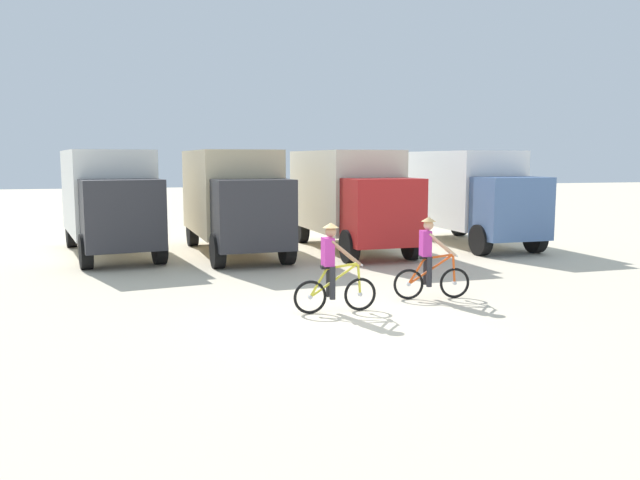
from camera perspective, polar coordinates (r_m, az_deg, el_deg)
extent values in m
plane|color=beige|center=(12.27, 2.90, -7.28)|extent=(120.00, 120.00, 0.00)
cube|color=white|center=(22.31, -18.48, 4.10)|extent=(3.29, 5.55, 2.70)
cube|color=#2D2D33|center=(18.98, -17.15, 2.15)|extent=(2.43, 1.87, 2.00)
cube|color=black|center=(18.26, -16.87, 3.08)|extent=(2.01, 0.44, 0.80)
cylinder|color=black|center=(19.36, -14.10, -0.63)|extent=(0.49, 1.04, 1.00)
cylinder|color=black|center=(19.07, -20.11, -0.97)|extent=(0.49, 1.04, 1.00)
cylinder|color=black|center=(24.24, -16.44, 0.84)|extent=(0.49, 1.04, 1.00)
cylinder|color=black|center=(24.01, -21.25, 0.58)|extent=(0.49, 1.04, 1.00)
cube|color=#CCB78E|center=(21.57, -8.06, 4.30)|extent=(2.77, 5.36, 2.70)
cube|color=#2D2D33|center=(18.29, -5.95, 2.26)|extent=(2.30, 1.65, 2.00)
cube|color=black|center=(17.58, -5.44, 3.21)|extent=(2.02, 0.23, 0.80)
cylinder|color=black|center=(18.75, -2.95, -0.67)|extent=(0.39, 1.02, 1.00)
cylinder|color=black|center=(18.29, -9.09, -0.95)|extent=(0.39, 1.02, 1.00)
cylinder|color=black|center=(23.55, -6.36, 0.91)|extent=(0.39, 1.02, 1.00)
cylinder|color=black|center=(23.18, -11.28, 0.71)|extent=(0.39, 1.02, 1.00)
cube|color=beige|center=(22.28, 2.11, 4.46)|extent=(2.67, 5.32, 2.70)
cube|color=#B21E1E|center=(19.16, 5.61, 2.49)|extent=(2.28, 1.61, 2.00)
cube|color=black|center=(18.50, 6.50, 3.39)|extent=(2.03, 0.19, 0.80)
cylinder|color=black|center=(19.79, 8.17, -0.32)|extent=(0.37, 1.02, 1.00)
cylinder|color=black|center=(18.98, 2.64, -0.57)|extent=(0.37, 1.02, 1.00)
cylinder|color=black|center=(24.33, 2.97, 1.15)|extent=(0.37, 1.02, 1.00)
cylinder|color=black|center=(23.68, -1.64, 0.99)|extent=(0.37, 1.02, 1.00)
cube|color=white|center=(24.31, 12.24, 4.53)|extent=(2.58, 5.28, 2.70)
cube|color=#4C6B9E|center=(21.45, 16.65, 2.72)|extent=(2.25, 1.58, 2.00)
cube|color=black|center=(20.85, 17.76, 3.52)|extent=(2.03, 0.15, 0.80)
cylinder|color=black|center=(22.21, 18.61, 0.19)|extent=(0.36, 1.01, 1.00)
cylinder|color=black|center=(21.08, 14.10, 0.00)|extent=(0.36, 1.01, 1.00)
cylinder|color=black|center=(26.39, 12.29, 1.46)|extent=(0.36, 1.01, 1.00)
cylinder|color=black|center=(25.45, 8.28, 1.35)|extent=(0.36, 1.01, 1.00)
torus|color=black|center=(13.08, 3.59, -4.84)|extent=(0.68, 0.06, 0.68)
cylinder|color=silver|center=(13.08, 3.59, -4.84)|extent=(0.08, 0.08, 0.08)
torus|color=black|center=(12.78, -0.88, -5.11)|extent=(0.68, 0.06, 0.68)
cylinder|color=silver|center=(12.78, -0.88, -5.11)|extent=(0.08, 0.08, 0.08)
cylinder|color=gold|center=(12.85, 1.28, -3.59)|extent=(1.03, 0.06, 0.68)
cylinder|color=gold|center=(12.85, 2.02, -2.32)|extent=(0.66, 0.05, 0.13)
cylinder|color=gold|center=(12.77, -0.14, -3.84)|extent=(0.39, 0.05, 0.59)
cylinder|color=gold|center=(13.01, 3.49, -3.47)|extent=(0.10, 0.05, 0.64)
cylinder|color=silver|center=(12.95, 3.40, -2.08)|extent=(0.04, 0.52, 0.04)
cube|color=black|center=(12.76, 0.61, -2.43)|extent=(0.24, 0.12, 0.06)
cube|color=#AD2D8C|center=(12.72, 0.70, -1.05)|extent=(0.20, 0.32, 0.56)
sphere|color=#A87A5B|center=(12.68, 0.96, 0.75)|extent=(0.22, 0.22, 0.22)
cone|color=tan|center=(12.67, 0.96, 1.33)|extent=(0.32, 0.32, 0.10)
cylinder|color=#26262B|center=(12.96, 0.79, -3.63)|extent=(0.12, 0.12, 0.66)
cylinder|color=#26262B|center=(12.71, 1.12, -3.84)|extent=(0.12, 0.12, 0.66)
cylinder|color=#A87A5B|center=(12.99, 1.91, -0.95)|extent=(0.63, 0.10, 0.53)
cylinder|color=#A87A5B|center=(12.65, 2.40, -1.17)|extent=(0.63, 0.09, 0.53)
torus|color=black|center=(14.53, 11.88, -3.77)|extent=(0.68, 0.15, 0.68)
cylinder|color=silver|center=(14.53, 11.88, -3.77)|extent=(0.09, 0.09, 0.08)
torus|color=black|center=(14.22, 7.88, -3.92)|extent=(0.68, 0.15, 0.68)
cylinder|color=silver|center=(14.22, 7.88, -3.92)|extent=(0.09, 0.09, 0.08)
cylinder|color=#E05119|center=(14.30, 9.84, -2.59)|extent=(1.02, 0.18, 0.68)
cylinder|color=#E05119|center=(14.31, 10.52, -1.46)|extent=(0.66, 0.14, 0.13)
cylinder|color=#E05119|center=(14.21, 8.57, -2.79)|extent=(0.39, 0.10, 0.59)
cylinder|color=#E05119|center=(14.47, 11.82, -2.52)|extent=(0.11, 0.06, 0.64)
cylinder|color=silver|center=(14.41, 11.76, -1.27)|extent=(0.10, 0.52, 0.04)
cube|color=black|center=(14.21, 9.26, -1.53)|extent=(0.25, 0.15, 0.06)
cube|color=#AD2D8C|center=(14.17, 9.37, -0.29)|extent=(0.24, 0.34, 0.56)
sphere|color=tan|center=(14.15, 9.63, 1.32)|extent=(0.22, 0.22, 0.22)
cone|color=tan|center=(14.13, 9.64, 1.84)|extent=(0.32, 0.32, 0.10)
cylinder|color=#26262B|center=(14.41, 9.40, -2.63)|extent=(0.12, 0.12, 0.66)
cylinder|color=#26262B|center=(14.16, 9.70, -2.81)|extent=(0.12, 0.12, 0.66)
cylinder|color=tan|center=(14.45, 10.44, -0.24)|extent=(0.63, 0.09, 0.53)
cylinder|color=tan|center=(14.11, 10.89, -0.42)|extent=(0.63, 0.17, 0.53)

